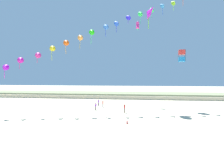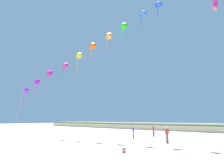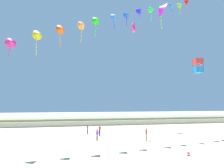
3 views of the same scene
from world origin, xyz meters
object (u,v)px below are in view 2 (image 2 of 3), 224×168
(large_kite_mid_trail, at_px, (215,5))
(beach_ball, at_px, (124,150))
(person_near_left, at_px, (167,133))
(person_near_right, at_px, (153,130))
(person_mid_center, at_px, (133,131))
(person_far_left, at_px, (154,130))

(large_kite_mid_trail, relative_size, beach_ball, 6.23)
(person_near_left, distance_m, large_kite_mid_trail, 23.01)
(person_near_right, relative_size, large_kite_mid_trail, 0.72)
(person_near_left, height_order, person_near_right, person_near_left)
(person_near_right, bearing_deg, person_mid_center, -104.95)
(person_mid_center, bearing_deg, person_near_left, -17.26)
(person_near_left, xyz_separation_m, person_near_right, (-5.30, 5.42, -0.06))
(person_near_right, distance_m, person_far_left, 2.91)
(person_far_left, bearing_deg, large_kite_mid_trail, 23.86)
(person_near_right, height_order, person_mid_center, person_near_right)
(person_near_left, height_order, person_mid_center, person_near_left)
(person_mid_center, xyz_separation_m, person_far_left, (-0.64, 5.93, -0.03))
(person_near_left, relative_size, person_mid_center, 1.13)
(person_mid_center, relative_size, large_kite_mid_trail, 0.68)
(person_near_left, height_order, large_kite_mid_trail, large_kite_mid_trail)
(person_near_left, height_order, person_far_left, person_near_left)
(person_near_right, relative_size, beach_ball, 4.50)
(person_near_right, relative_size, person_mid_center, 1.07)
(person_mid_center, bearing_deg, person_near_right, 75.05)
(person_near_left, bearing_deg, person_far_left, 131.16)
(person_near_left, height_order, beach_ball, person_near_left)
(person_near_left, bearing_deg, large_kite_mid_trail, 77.62)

